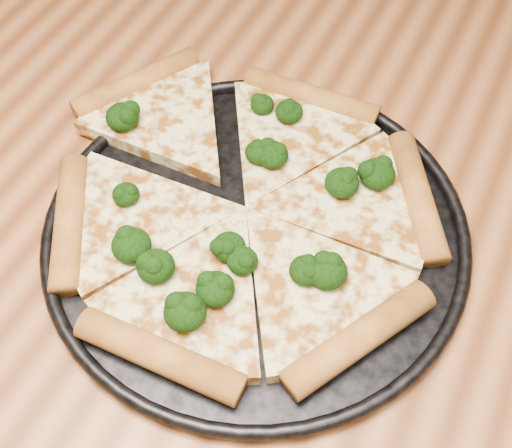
% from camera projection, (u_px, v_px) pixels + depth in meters
% --- Properties ---
extents(dining_table, '(1.20, 0.90, 0.75)m').
position_uv_depth(dining_table, '(290.00, 294.00, 0.66)').
color(dining_table, '#9B5A30').
rests_on(dining_table, ground).
extents(pizza_pan, '(0.37, 0.37, 0.02)m').
position_uv_depth(pizza_pan, '(256.00, 230.00, 0.58)').
color(pizza_pan, black).
rests_on(pizza_pan, dining_table).
extents(pizza, '(0.39, 0.33, 0.03)m').
position_uv_depth(pizza, '(241.00, 204.00, 0.58)').
color(pizza, '#E1D18A').
rests_on(pizza, pizza_pan).
extents(broccoli_florets, '(0.27, 0.26, 0.02)m').
position_uv_depth(broccoli_florets, '(239.00, 214.00, 0.56)').
color(broccoli_florets, black).
rests_on(broccoli_florets, pizza).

